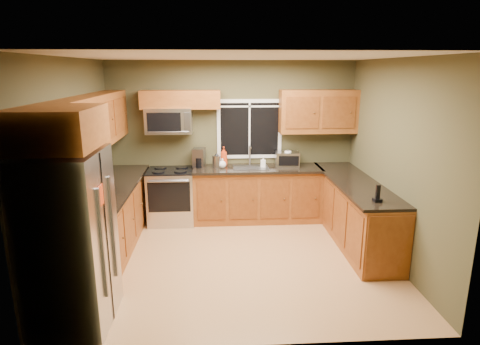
{
  "coord_description": "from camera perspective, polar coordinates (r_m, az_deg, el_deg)",
  "views": [
    {
      "loc": [
        -0.28,
        -5.07,
        2.55
      ],
      "look_at": [
        0.05,
        0.35,
        1.15
      ],
      "focal_mm": 30.0,
      "sensor_mm": 36.0,
      "label": 1
    }
  ],
  "objects": [
    {
      "name": "sink",
      "position": [
        6.78,
        1.53,
        0.83
      ],
      "size": [
        0.6,
        0.42,
        0.36
      ],
      "color": "slate",
      "rests_on": "countertop_back"
    },
    {
      "name": "upper_cabinets_back_right",
      "position": [
        6.96,
        11.06,
        8.51
      ],
      "size": [
        1.3,
        0.33,
        0.72
      ],
      "primitive_type": "cube",
      "color": "brown",
      "rests_on": "back_wall"
    },
    {
      "name": "floor",
      "position": [
        5.68,
        -0.3,
        -12.2
      ],
      "size": [
        4.2,
        4.2,
        0.0
      ],
      "primitive_type": "plane",
      "color": "tan",
      "rests_on": "ground"
    },
    {
      "name": "soap_bottle_c",
      "position": [
        6.75,
        -2.52,
        1.35
      ],
      "size": [
        0.17,
        0.17,
        0.16
      ],
      "primitive_type": "imported",
      "rotation": [
        0.0,
        0.0,
        -0.43
      ],
      "color": "white",
      "rests_on": "countertop_back"
    },
    {
      "name": "refrigerator",
      "position": [
        4.37,
        -23.0,
        -8.97
      ],
      "size": [
        0.74,
        0.9,
        1.8
      ],
      "color": "#B7B7BC",
      "rests_on": "ground"
    },
    {
      "name": "coffee_maker",
      "position": [
        6.83,
        -5.83,
        2.04
      ],
      "size": [
        0.23,
        0.28,
        0.32
      ],
      "color": "slate",
      "rests_on": "countertop_back"
    },
    {
      "name": "countertop_left",
      "position": [
        5.97,
        -17.85,
        -2.1
      ],
      "size": [
        0.65,
        2.65,
        0.04
      ],
      "primitive_type": "cube",
      "color": "black",
      "rests_on": "base_cabinets_left"
    },
    {
      "name": "soap_bottle_b",
      "position": [
        6.79,
        3.31,
        1.51
      ],
      "size": [
        0.09,
        0.09,
        0.18
      ],
      "primitive_type": "imported",
      "rotation": [
        0.0,
        0.0,
        -0.13
      ],
      "color": "white",
      "rests_on": "countertop_back"
    },
    {
      "name": "kettle",
      "position": [
        6.75,
        -3.34,
        1.66
      ],
      "size": [
        0.16,
        0.16,
        0.26
      ],
      "color": "#B7B7BC",
      "rests_on": "countertop_back"
    },
    {
      "name": "upper_cabinet_over_fridge",
      "position": [
        4.08,
        -24.58,
        5.81
      ],
      "size": [
        0.72,
        0.9,
        0.38
      ],
      "primitive_type": "cube",
      "color": "brown",
      "rests_on": "left_wall"
    },
    {
      "name": "countertop_peninsula",
      "position": [
        6.2,
        16.01,
        -1.36
      ],
      "size": [
        0.65,
        2.5,
        0.04
      ],
      "primitive_type": "cube",
      "color": "black",
      "rests_on": "base_cabinets_peninsula"
    },
    {
      "name": "front_wall",
      "position": [
        3.5,
        1.31,
        -5.65
      ],
      "size": [
        4.2,
        0.0,
        4.2
      ],
      "primitive_type": "plane",
      "rotation": [
        -1.57,
        0.0,
        0.0
      ],
      "color": "#474429",
      "rests_on": "ground"
    },
    {
      "name": "cordless_phone",
      "position": [
        5.31,
        18.97,
        -3.27
      ],
      "size": [
        0.1,
        0.1,
        0.22
      ],
      "color": "black",
      "rests_on": "countertop_peninsula"
    },
    {
      "name": "ceiling",
      "position": [
        5.08,
        -0.34,
        16.14
      ],
      "size": [
        4.2,
        4.2,
        0.0
      ],
      "primitive_type": "plane",
      "rotation": [
        3.14,
        0.0,
        0.0
      ],
      "color": "white",
      "rests_on": "back_wall"
    },
    {
      "name": "toaster_oven",
      "position": [
        6.9,
        6.73,
        1.92
      ],
      "size": [
        0.41,
        0.33,
        0.25
      ],
      "color": "#B7B7BC",
      "rests_on": "countertop_back"
    },
    {
      "name": "window",
      "position": [
        6.95,
        1.35,
        6.21
      ],
      "size": [
        1.12,
        0.03,
        1.02
      ],
      "color": "white",
      "rests_on": "back_wall"
    },
    {
      "name": "base_cabinets_peninsula",
      "position": [
        6.34,
        15.95,
        -5.46
      ],
      "size": [
        0.6,
        2.52,
        0.9
      ],
      "color": "brown",
      "rests_on": "ground"
    },
    {
      "name": "microwave",
      "position": [
        6.77,
        -10.06,
        7.28
      ],
      "size": [
        0.76,
        0.41,
        0.42
      ],
      "color": "#B7B7BC",
      "rests_on": "back_wall"
    },
    {
      "name": "upper_cabinets_left",
      "position": [
        5.83,
        -20.1,
        6.78
      ],
      "size": [
        0.33,
        2.65,
        0.72
      ],
      "primitive_type": "cube",
      "color": "brown",
      "rests_on": "left_wall"
    },
    {
      "name": "upper_cabinets_back_left",
      "position": [
        6.75,
        -8.45,
        10.23
      ],
      "size": [
        1.3,
        0.33,
        0.3
      ],
      "primitive_type": "cube",
      "color": "brown",
      "rests_on": "back_wall"
    },
    {
      "name": "back_wall",
      "position": [
        6.98,
        -1.13,
        4.56
      ],
      "size": [
        4.2,
        0.0,
        4.2
      ],
      "primitive_type": "plane",
      "rotation": [
        1.57,
        0.0,
        0.0
      ],
      "color": "#474429",
      "rests_on": "ground"
    },
    {
      "name": "base_cabinets_left",
      "position": [
        6.12,
        -17.74,
        -6.32
      ],
      "size": [
        0.6,
        2.65,
        0.9
      ],
      "primitive_type": "cube",
      "color": "brown",
      "rests_on": "ground"
    },
    {
      "name": "countertop_back",
      "position": [
        6.78,
        2.51,
        0.54
      ],
      "size": [
        2.17,
        0.65,
        0.04
      ],
      "primitive_type": "cube",
      "color": "black",
      "rests_on": "base_cabinets_back"
    },
    {
      "name": "left_wall",
      "position": [
        5.52,
        -22.64,
        0.77
      ],
      "size": [
        0.0,
        3.6,
        3.6
      ],
      "primitive_type": "plane",
      "rotation": [
        1.57,
        0.0,
        1.57
      ],
      "color": "#474429",
      "rests_on": "ground"
    },
    {
      "name": "soap_bottle_a",
      "position": [
        6.9,
        -2.32,
        2.35
      ],
      "size": [
        0.14,
        0.14,
        0.33
      ],
      "primitive_type": "imported",
      "rotation": [
        0.0,
        0.0,
        0.13
      ],
      "color": "red",
      "rests_on": "countertop_back"
    },
    {
      "name": "base_cabinets_back",
      "position": [
        6.93,
        2.44,
        -3.18
      ],
      "size": [
        2.17,
        0.6,
        0.9
      ],
      "primitive_type": "cube",
      "color": "brown",
      "rests_on": "ground"
    },
    {
      "name": "right_wall",
      "position": [
        5.73,
        21.16,
        1.37
      ],
      "size": [
        0.0,
        3.6,
        3.6
      ],
      "primitive_type": "plane",
      "rotation": [
        1.57,
        0.0,
        -1.57
      ],
      "color": "#474429",
      "rests_on": "ground"
    },
    {
      "name": "paper_towel_roll",
      "position": [
        6.88,
        6.8,
        1.96
      ],
      "size": [
        0.14,
        0.14,
        0.29
      ],
      "color": "white",
      "rests_on": "countertop_back"
    },
    {
      "name": "range",
      "position": [
        6.91,
        -9.73,
        -3.29
      ],
      "size": [
        0.76,
        0.69,
        0.94
      ],
      "color": "#B7B7BC",
      "rests_on": "ground"
    }
  ]
}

